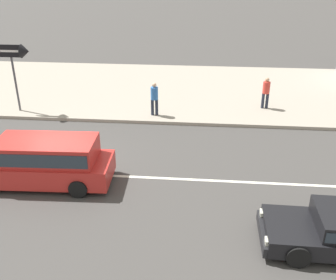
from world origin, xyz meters
The scene contains 7 objects.
ground_plane centered at (0.00, 0.00, 0.00)m, with size 160.00×160.00×0.00m, color #423F3D.
lane_centre_stripe centered at (0.00, 0.00, 0.00)m, with size 50.40×0.14×0.01m, color silver.
kerb_strip centered at (0.00, 9.70, 0.07)m, with size 68.00×10.00×0.15m, color #9E9384.
minivan_red_2 centered at (-0.39, -0.61, 0.85)m, with size 4.95×1.99×1.56m.
arrow_signboard centered at (-3.50, 5.45, 2.83)m, with size 1.45×0.63×3.20m.
pedestrian_mid_kerb centered at (7.83, 6.90, 1.04)m, with size 0.34×0.34×1.54m.
pedestrian_by_shop centered at (2.57, 5.48, 1.06)m, with size 0.34×0.34×1.57m.
Camera 1 is at (4.78, -11.61, 6.98)m, focal length 42.00 mm.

